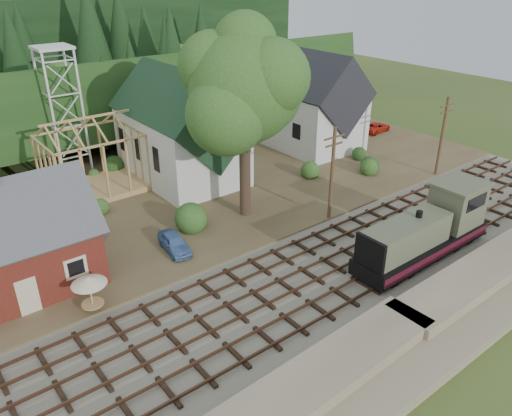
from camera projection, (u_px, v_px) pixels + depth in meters
ground at (311, 279)px, 33.74m from camera, size 140.00×140.00×0.00m
embankment at (417, 348)px, 27.76m from camera, size 64.00×5.00×1.60m
railroad_bed at (311, 278)px, 33.70m from camera, size 64.00×11.00×0.16m
village_flat at (176, 190)px, 46.33m from camera, size 64.00×26.00×0.30m
hillside at (81, 129)px, 63.29m from camera, size 70.00×28.96×12.74m
ridge at (42, 104)px, 74.54m from camera, size 80.00×20.00×12.00m
depot at (6, 247)px, 31.20m from camera, size 10.80×7.41×9.00m
church at (182, 129)px, 46.37m from camera, size 8.40×15.17×13.00m
farmhouse at (312, 106)px, 54.87m from camera, size 8.40×10.80×10.60m
timber_frame at (93, 161)px, 44.44m from camera, size 8.20×6.20×6.99m
lattice_tower at (56, 73)px, 45.64m from camera, size 3.20×3.20×12.12m
big_tree at (245, 95)px, 37.46m from camera, size 10.90×8.40×14.70m
telegraph_pole_near at (332, 173)px, 39.36m from camera, size 2.20×0.28×8.00m
telegraph_pole_far at (442, 136)px, 47.64m from camera, size 2.20×0.28×8.00m
locomotive at (428, 231)px, 35.35m from camera, size 11.95×2.99×4.78m
car_blue at (174, 243)px, 36.18m from camera, size 1.99×3.92×1.28m
car_red at (376, 127)px, 61.26m from camera, size 4.29×2.27×1.15m
patio_set at (89, 282)px, 29.42m from camera, size 2.11×2.11×2.35m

